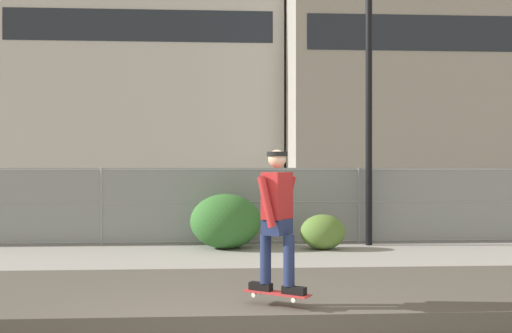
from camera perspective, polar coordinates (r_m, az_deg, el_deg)
name	(u,v)px	position (r m, az deg, el deg)	size (l,w,h in m)	color
gravel_berm	(241,297)	(8.17, -1.44, -12.41)	(14.92, 3.01, 0.26)	#4C473F
skateboard	(277,293)	(7.04, 2.03, -12.04)	(0.77, 0.62, 0.07)	#B22D2D
skater	(277,212)	(6.91, 2.03, -4.40)	(0.65, 0.61, 1.65)	black
chain_fence	(232,206)	(14.50, -2.33, -3.77)	(18.80, 0.06, 1.85)	gray
street_lamp	(369,67)	(14.71, 10.75, 9.35)	(0.44, 0.44, 6.88)	black
parked_car_near	(47,201)	(19.15, -19.34, -3.13)	(4.50, 2.14, 1.66)	maroon
library_building	(148,69)	(53.36, -10.30, 9.19)	(22.70, 10.90, 20.78)	#B2AFA8
office_block	(401,80)	(51.15, 13.66, 8.05)	(19.37, 15.32, 18.07)	gray
shrub_left	(226,221)	(13.74, -2.92, -5.25)	(1.62, 1.33, 1.25)	#336B2D
shrub_center	(323,232)	(13.68, 6.42, -6.24)	(1.03, 0.84, 0.80)	#567A33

